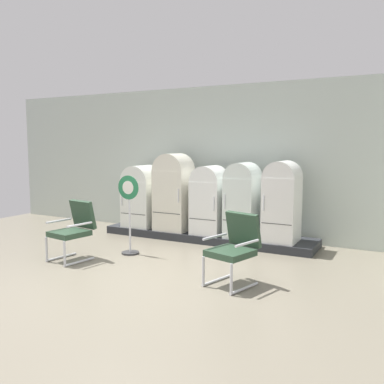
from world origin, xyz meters
name	(u,v)px	position (x,y,z in m)	size (l,w,h in m)	color
ground	(116,283)	(0.00, 0.00, -0.03)	(12.00, 10.00, 0.05)	#726B5A
back_wall	(219,161)	(0.00, 3.66, 1.63)	(11.76, 0.12, 3.22)	#B9C6BB
display_plinth	(207,236)	(0.00, 3.02, 0.08)	(4.51, 0.95, 0.16)	#27292D
refrigerator_0	(142,195)	(-1.56, 2.94, 0.87)	(0.69, 0.72, 1.36)	white
refrigerator_1	(174,190)	(-0.72, 2.90, 1.02)	(0.71, 0.64, 1.63)	silver
refrigerator_2	(209,198)	(0.11, 2.91, 0.89)	(0.62, 0.67, 1.39)	white
refrigerator_3	(243,198)	(0.83, 2.91, 0.94)	(0.59, 0.67, 1.47)	silver
refrigerator_4	(282,199)	(1.60, 2.93, 0.96)	(0.60, 0.71, 1.51)	white
armchair_left	(74,227)	(-1.36, 0.60, 0.56)	(0.68, 0.76, 1.01)	silver
armchair_right	(235,245)	(1.56, 0.69, 0.56)	(0.72, 0.80, 1.01)	silver
sign_stand	(129,217)	(-0.74, 1.34, 0.67)	(0.43, 0.32, 1.43)	#2D2D30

